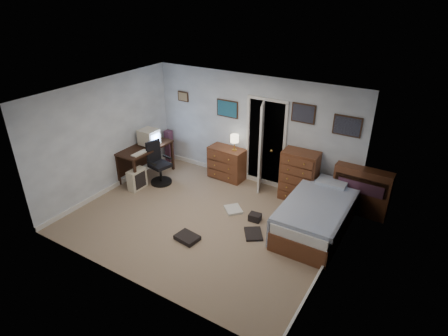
{
  "coord_description": "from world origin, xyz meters",
  "views": [
    {
      "loc": [
        3.58,
        -5.06,
        4.25
      ],
      "look_at": [
        0.29,
        0.3,
        1.1
      ],
      "focal_mm": 30.0,
      "sensor_mm": 36.0,
      "label": 1
    }
  ],
  "objects_px": {
    "low_dresser": "(227,163)",
    "tall_dresser": "(299,176)",
    "computer_desk": "(142,153)",
    "office_chair": "(159,167)",
    "bed": "(316,215)"
  },
  "relations": [
    {
      "from": "tall_dresser",
      "to": "bed",
      "type": "xyz_separation_m",
      "value": [
        0.71,
        -0.89,
        -0.23
      ]
    },
    {
      "from": "low_dresser",
      "to": "tall_dresser",
      "type": "distance_m",
      "value": 1.81
    },
    {
      "from": "computer_desk",
      "to": "tall_dresser",
      "type": "distance_m",
      "value": 3.69
    },
    {
      "from": "low_dresser",
      "to": "office_chair",
      "type": "bearing_deg",
      "value": -137.03
    },
    {
      "from": "computer_desk",
      "to": "office_chair",
      "type": "xyz_separation_m",
      "value": [
        0.53,
        -0.06,
        -0.22
      ]
    },
    {
      "from": "low_dresser",
      "to": "bed",
      "type": "bearing_deg",
      "value": -16.75
    },
    {
      "from": "computer_desk",
      "to": "bed",
      "type": "bearing_deg",
      "value": 1.62
    },
    {
      "from": "low_dresser",
      "to": "tall_dresser",
      "type": "relative_size",
      "value": 0.78
    },
    {
      "from": "tall_dresser",
      "to": "bed",
      "type": "height_order",
      "value": "tall_dresser"
    },
    {
      "from": "computer_desk",
      "to": "office_chair",
      "type": "bearing_deg",
      "value": -5.66
    },
    {
      "from": "office_chair",
      "to": "bed",
      "type": "bearing_deg",
      "value": 12.83
    },
    {
      "from": "computer_desk",
      "to": "tall_dresser",
      "type": "height_order",
      "value": "tall_dresser"
    },
    {
      "from": "computer_desk",
      "to": "office_chair",
      "type": "height_order",
      "value": "office_chair"
    },
    {
      "from": "office_chair",
      "to": "tall_dresser",
      "type": "bearing_deg",
      "value": 29.41
    },
    {
      "from": "office_chair",
      "to": "bed",
      "type": "height_order",
      "value": "office_chair"
    }
  ]
}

